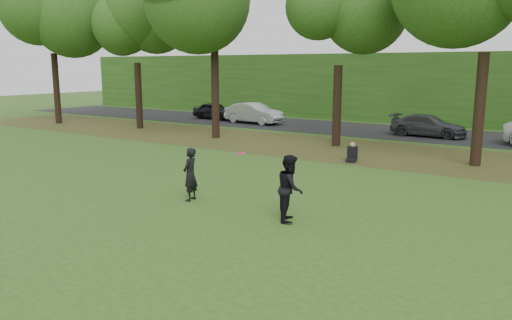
{
  "coord_description": "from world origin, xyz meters",
  "views": [
    {
      "loc": [
        7.58,
        -9.67,
        4.08
      ],
      "look_at": [
        -0.51,
        2.6,
        1.3
      ],
      "focal_mm": 35.0,
      "sensor_mm": 36.0,
      "label": 1
    }
  ],
  "objects_px": {
    "frisbee": "(241,153)",
    "seated_person": "(352,154)",
    "player_right": "(290,188)",
    "player_left": "(190,174)"
  },
  "relations": [
    {
      "from": "frisbee",
      "to": "seated_person",
      "type": "relative_size",
      "value": 0.4
    },
    {
      "from": "player_right",
      "to": "seated_person",
      "type": "xyz_separation_m",
      "value": [
        -1.92,
        8.83,
        -0.58
      ]
    },
    {
      "from": "seated_person",
      "to": "player_right",
      "type": "bearing_deg",
      "value": -92.66
    },
    {
      "from": "player_right",
      "to": "player_left",
      "type": "bearing_deg",
      "value": 63.1
    },
    {
      "from": "player_left",
      "to": "seated_person",
      "type": "relative_size",
      "value": 1.98
    },
    {
      "from": "frisbee",
      "to": "player_right",
      "type": "bearing_deg",
      "value": 13.29
    },
    {
      "from": "player_left",
      "to": "seated_person",
      "type": "bearing_deg",
      "value": 157.15
    },
    {
      "from": "player_right",
      "to": "frisbee",
      "type": "distance_m",
      "value": 1.64
    },
    {
      "from": "frisbee",
      "to": "player_left",
      "type": "bearing_deg",
      "value": 169.65
    },
    {
      "from": "player_right",
      "to": "frisbee",
      "type": "xyz_separation_m",
      "value": [
        -1.37,
        -0.32,
        0.85
      ]
    }
  ]
}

